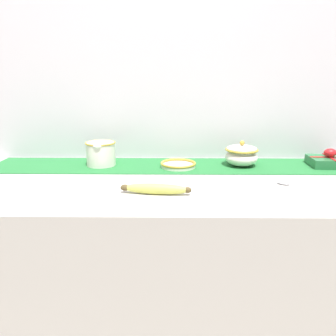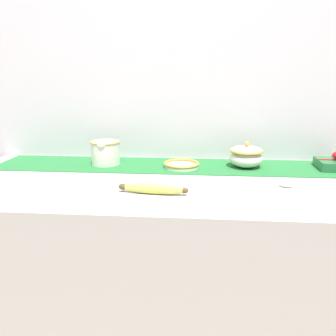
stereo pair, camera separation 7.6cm
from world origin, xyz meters
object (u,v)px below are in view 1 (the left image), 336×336
object	(u,v)px
sugar_bowl	(241,155)
banana	(156,189)
spoon	(280,182)
cream_pitcher	(101,153)
small_dish	(178,164)
gift_box	(329,161)

from	to	relation	value
sugar_bowl	banana	bearing A→B (deg)	-134.35
banana	spoon	world-z (taller)	banana
cream_pitcher	small_dish	bearing A→B (deg)	-4.61
cream_pitcher	small_dish	distance (m)	0.32
cream_pitcher	sugar_bowl	bearing A→B (deg)	-0.08
small_dish	banana	bearing A→B (deg)	-103.43
cream_pitcher	banana	distance (m)	0.42
small_dish	sugar_bowl	bearing A→B (deg)	5.48
banana	cream_pitcher	bearing A→B (deg)	125.17
sugar_bowl	banana	distance (m)	0.48
banana	gift_box	size ratio (longest dim) A/B	1.40
cream_pitcher	gift_box	xyz separation A→B (m)	(0.93, -0.00, -0.03)
small_dish	gift_box	world-z (taller)	gift_box
small_dish	gift_box	size ratio (longest dim) A/B	0.90
small_dish	gift_box	distance (m)	0.62
spoon	gift_box	bearing A→B (deg)	71.06
banana	gift_box	bearing A→B (deg)	26.19
cream_pitcher	banana	size ratio (longest dim) A/B	0.63
sugar_bowl	spoon	bearing A→B (deg)	-69.44
cream_pitcher	small_dish	world-z (taller)	cream_pitcher
sugar_bowl	cream_pitcher	bearing A→B (deg)	179.92
banana	spoon	size ratio (longest dim) A/B	1.25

